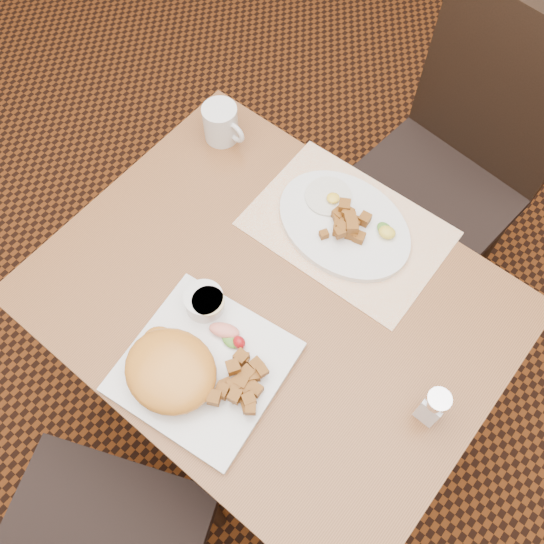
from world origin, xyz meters
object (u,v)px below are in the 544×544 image
at_px(coffee_mug, 221,123).
at_px(plate_square, 204,367).
at_px(table, 271,321).
at_px(plate_oval, 344,224).
at_px(chair_far, 453,162).
at_px(salt_shaker, 433,406).

bearing_deg(coffee_mug, plate_square, -52.33).
xyz_separation_m(table, plate_oval, (0.01, 0.23, 0.12)).
height_order(table, coffee_mug, coffee_mug).
xyz_separation_m(chair_far, plate_square, (-0.07, -0.88, 0.22)).
bearing_deg(coffee_mug, table, -35.70).
bearing_deg(plate_square, coffee_mug, 127.67).
distance_m(chair_far, plate_oval, 0.52).
xyz_separation_m(plate_square, salt_shaker, (0.37, 0.19, 0.04)).
height_order(table, chair_far, chair_far).
relative_size(chair_far, salt_shaker, 9.70).
bearing_deg(plate_oval, coffee_mug, 176.35).
relative_size(table, plate_oval, 2.96).
height_order(salt_shaker, coffee_mug, salt_shaker).
bearing_deg(table, chair_far, 84.94).
relative_size(chair_far, plate_oval, 3.19).
bearing_deg(plate_oval, salt_shaker, -32.77).
height_order(table, plate_square, plate_square).
height_order(plate_oval, coffee_mug, coffee_mug).
distance_m(chair_far, coffee_mug, 0.66).
distance_m(chair_far, salt_shaker, 0.80).
height_order(table, plate_oval, plate_oval).
bearing_deg(coffee_mug, chair_far, 47.43).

